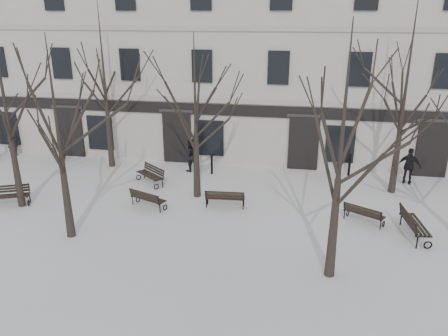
% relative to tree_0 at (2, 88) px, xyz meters
% --- Properties ---
extents(ground, '(100.00, 100.00, 0.00)m').
position_rel_tree_0_xyz_m(ground, '(8.68, -0.93, -5.20)').
color(ground, silver).
rests_on(ground, ground).
extents(building, '(40.40, 10.20, 11.40)m').
position_rel_tree_0_xyz_m(building, '(8.68, 12.03, 0.32)').
color(building, '#BDB7AF').
rests_on(building, ground).
extents(tree_0, '(5.82, 5.82, 8.32)m').
position_rel_tree_0_xyz_m(tree_0, '(0.00, 0.00, 0.00)').
color(tree_0, black).
rests_on(tree_0, ground).
extents(tree_1, '(5.22, 5.22, 7.46)m').
position_rel_tree_0_xyz_m(tree_1, '(3.52, -2.19, -0.54)').
color(tree_1, black).
rests_on(tree_1, ground).
extents(tree_2, '(5.58, 5.58, 7.98)m').
position_rel_tree_0_xyz_m(tree_2, '(13.12, -3.20, -0.21)').
color(tree_2, black).
rests_on(tree_2, ground).
extents(tree_4, '(6.07, 6.07, 8.68)m').
position_rel_tree_0_xyz_m(tree_4, '(1.77, 5.66, 0.23)').
color(tree_4, black).
rests_on(tree_4, ground).
extents(tree_5, '(5.12, 5.12, 7.32)m').
position_rel_tree_0_xyz_m(tree_5, '(7.40, 2.38, -0.63)').
color(tree_5, black).
rests_on(tree_5, ground).
extents(tree_6, '(6.26, 6.26, 8.94)m').
position_rel_tree_0_xyz_m(tree_6, '(16.41, 4.48, 0.39)').
color(tree_6, black).
rests_on(tree_6, ground).
extents(bench_0, '(1.86, 1.25, 0.90)m').
position_rel_tree_0_xyz_m(bench_0, '(-0.57, -0.05, -4.71)').
color(bench_0, black).
rests_on(bench_0, ground).
extents(bench_1, '(1.75, 1.19, 0.84)m').
position_rel_tree_0_xyz_m(bench_1, '(5.57, 0.73, -4.74)').
color(bench_1, black).
rests_on(bench_1, ground).
extents(bench_2, '(1.66, 1.29, 0.81)m').
position_rel_tree_0_xyz_m(bench_2, '(14.65, 0.83, -4.76)').
color(bench_2, black).
rests_on(bench_2, ground).
extents(bench_3, '(1.74, 1.59, 0.89)m').
position_rel_tree_0_xyz_m(bench_3, '(4.77, 3.55, -4.72)').
color(bench_3, black).
rests_on(bench_3, ground).
extents(bench_4, '(1.74, 0.72, 0.86)m').
position_rel_tree_0_xyz_m(bench_4, '(8.89, 1.35, -4.73)').
color(bench_4, black).
rests_on(bench_4, ground).
extents(bench_5, '(0.91, 2.02, 0.99)m').
position_rel_tree_0_xyz_m(bench_5, '(16.35, 0.02, -4.66)').
color(bench_5, black).
rests_on(bench_5, ground).
extents(bollard_a, '(0.14, 0.14, 1.06)m').
position_rel_tree_0_xyz_m(bollard_a, '(7.49, 5.38, -4.63)').
color(bollard_a, black).
rests_on(bollard_a, ground).
extents(bollard_b, '(0.15, 0.15, 1.20)m').
position_rel_tree_0_xyz_m(bollard_b, '(14.60, 6.42, -4.56)').
color(bollard_b, black).
rests_on(bollard_b, ground).
extents(pedestrian_a, '(0.70, 0.69, 1.63)m').
position_rel_tree_0_xyz_m(pedestrian_a, '(-4.76, 6.44, -5.20)').
color(pedestrian_a, black).
rests_on(pedestrian_a, ground).
extents(pedestrian_b, '(1.11, 1.05, 1.80)m').
position_rel_tree_0_xyz_m(pedestrian_b, '(6.26, 5.65, -5.20)').
color(pedestrian_b, black).
rests_on(pedestrian_b, ground).
extents(pedestrian_c, '(1.17, 0.77, 1.84)m').
position_rel_tree_0_xyz_m(pedestrian_c, '(17.37, 5.73, -5.20)').
color(pedestrian_c, black).
rests_on(pedestrian_c, ground).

